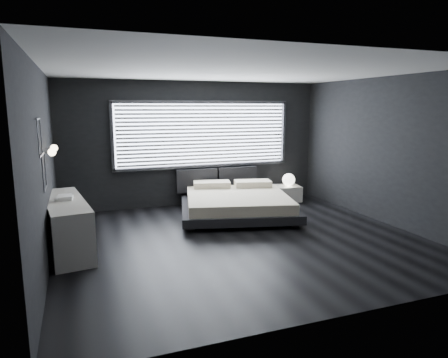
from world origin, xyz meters
name	(u,v)px	position (x,y,z in m)	size (l,w,h in m)	color
room	(242,158)	(0.00, 0.00, 1.40)	(6.04, 6.00, 2.80)	black
window	(204,134)	(0.20, 2.70, 1.61)	(4.14, 0.09, 1.52)	white
headboard	(217,179)	(0.49, 2.64, 0.57)	(1.96, 0.16, 0.52)	black
sconce_near	(52,152)	(-2.88, 0.05, 1.60)	(0.18, 0.11, 0.11)	silver
sconce_far	(54,148)	(-2.88, 0.65, 1.60)	(0.18, 0.11, 0.11)	silver
wall_art_upper	(40,138)	(-2.98, -0.55, 1.85)	(0.01, 0.48, 0.48)	#47474C
wall_art_lower	(44,172)	(-2.98, -0.30, 1.38)	(0.01, 0.48, 0.48)	#47474C
bed	(237,203)	(0.50, 1.43, 0.27)	(2.73, 2.66, 0.59)	black
nightstand	(286,193)	(2.11, 2.25, 0.18)	(0.63, 0.52, 0.37)	white
orb_lamp	(289,180)	(2.16, 2.22, 0.52)	(0.30, 0.30, 0.30)	white
dresser	(66,224)	(-2.78, 0.51, 0.40)	(0.83, 2.06, 0.80)	white
book_stack	(65,197)	(-2.78, 0.53, 0.83)	(0.26, 0.33, 0.06)	white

